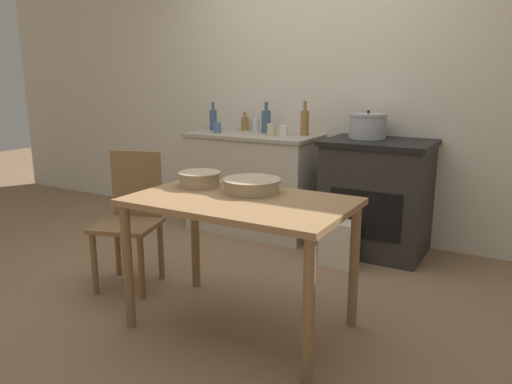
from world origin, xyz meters
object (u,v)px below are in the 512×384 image
object	(u,v)px
bottle_left	(266,121)
cup_mid_right	(271,130)
chair	(131,215)
stock_pot	(368,126)
mixing_bowl_small	(200,178)
mixing_bowl_large	(252,185)
bottle_center	(256,124)
bottle_mid_left	(213,119)
work_table	(241,217)
bottle_center_left	(245,123)
stove	(377,197)
flour_sack	(338,243)
cup_center_right	(217,127)
cup_right	(284,131)
bottle_far_left	(305,122)

from	to	relation	value
bottle_left	cup_mid_right	xyz separation A→B (m)	(0.13, -0.14, -0.06)
chair	bottle_left	distance (m)	1.65
stock_pot	mixing_bowl_small	world-z (taller)	stock_pot
mixing_bowl_large	bottle_center	distance (m)	1.84
bottle_mid_left	bottle_center	distance (m)	0.42
work_table	bottle_center	distance (m)	2.01
work_table	bottle_center_left	distance (m)	2.12
stock_pot	bottle_left	xyz separation A→B (m)	(-0.95, 0.04, -0.01)
mixing_bowl_large	bottle_center	bearing A→B (deg)	118.83
bottle_left	mixing_bowl_large	bearing A→B (deg)	-64.29
chair	mixing_bowl_small	bearing A→B (deg)	-19.63
stove	flour_sack	size ratio (longest dim) A/B	2.65
stock_pot	bottle_left	size ratio (longest dim) A/B	1.11
stock_pot	cup_center_right	size ratio (longest dim) A/B	3.29
stock_pot	cup_right	distance (m)	0.71
cup_center_right	flour_sack	bearing A→B (deg)	-14.78
chair	bottle_mid_left	world-z (taller)	bottle_mid_left
flour_sack	mixing_bowl_small	size ratio (longest dim) A/B	1.32
bottle_center	mixing_bowl_small	bearing A→B (deg)	-71.98
stock_pot	bottle_left	world-z (taller)	bottle_left
bottle_center	bottle_far_left	bearing A→B (deg)	-5.97
mixing_bowl_small	bottle_center	bearing A→B (deg)	108.02
chair	mixing_bowl_small	xyz separation A→B (m)	(0.59, -0.02, 0.32)
chair	bottle_center	world-z (taller)	bottle_center
bottle_center	cup_center_right	world-z (taller)	bottle_center
bottle_left	cup_center_right	distance (m)	0.45
stock_pot	bottle_left	bearing A→B (deg)	177.66
mixing_bowl_large	bottle_center_left	distance (m)	1.94
chair	cup_mid_right	size ratio (longest dim) A/B	8.90
mixing_bowl_small	bottle_mid_left	world-z (taller)	bottle_mid_left
bottle_center	stove	bearing A→B (deg)	-7.87
stove	flour_sack	bearing A→B (deg)	-108.94
work_table	cup_mid_right	bearing A→B (deg)	112.23
mixing_bowl_small	cup_mid_right	size ratio (longest dim) A/B	2.55
stove	bottle_mid_left	distance (m)	1.70
bottle_far_left	cup_mid_right	size ratio (longest dim) A/B	2.89
work_table	bottle_center	size ratio (longest dim) A/B	7.04
bottle_mid_left	mixing_bowl_small	bearing A→B (deg)	-58.41
bottle_center_left	mixing_bowl_small	bearing A→B (deg)	-68.01
stove	bottle_center_left	size ratio (longest dim) A/B	5.35
flour_sack	bottle_far_left	bearing A→B (deg)	134.76
work_table	cup_right	bearing A→B (deg)	108.35
work_table	cup_right	size ratio (longest dim) A/B	12.91
stove	chair	distance (m)	1.92
stove	work_table	xyz separation A→B (m)	(-0.30, -1.60, 0.19)
bottle_mid_left	flour_sack	bearing A→B (deg)	-18.72
chair	cup_center_right	bearing A→B (deg)	79.94
flour_sack	cup_mid_right	xyz separation A→B (m)	(-0.80, 0.41, 0.78)
stove	bottle_left	xyz separation A→B (m)	(-1.08, 0.11, 0.55)
bottle_mid_left	cup_center_right	distance (m)	0.21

